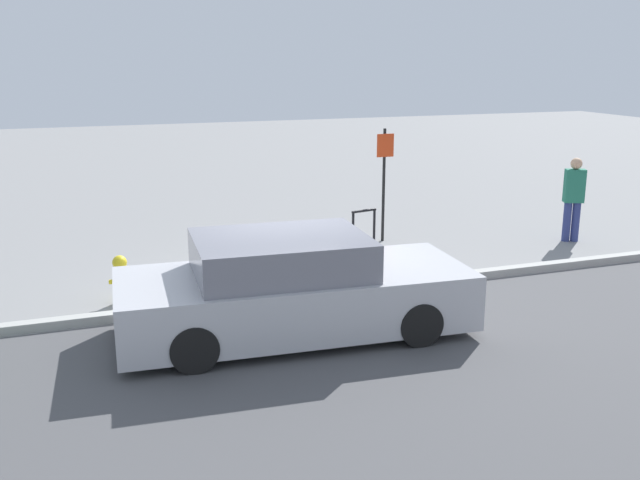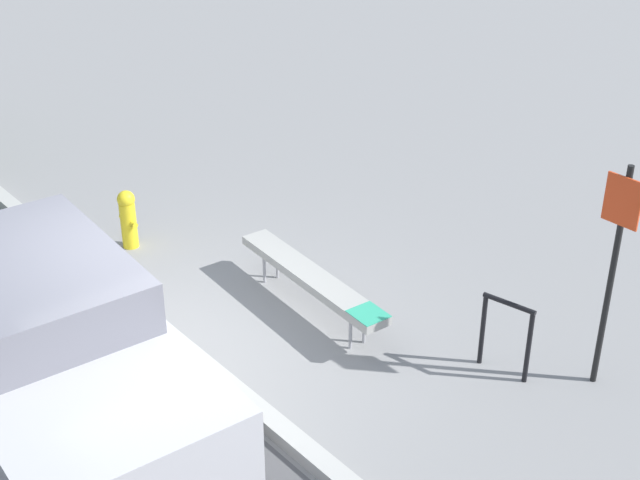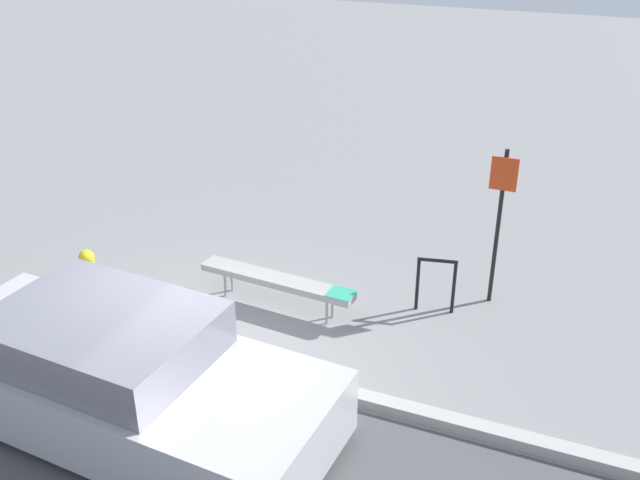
{
  "view_description": "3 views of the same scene",
  "coord_description": "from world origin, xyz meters",
  "px_view_note": "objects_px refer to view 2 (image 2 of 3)",
  "views": [
    {
      "loc": [
        -3.06,
        -10.08,
        3.73
      ],
      "look_at": [
        0.85,
        0.86,
        0.69
      ],
      "focal_mm": 40.0,
      "sensor_mm": 36.0,
      "label": 1
    },
    {
      "loc": [
        6.65,
        -3.73,
        5.36
      ],
      "look_at": [
        0.4,
        1.47,
        1.01
      ],
      "focal_mm": 50.0,
      "sensor_mm": 36.0,
      "label": 2
    },
    {
      "loc": [
        4.06,
        -6.25,
        5.39
      ],
      "look_at": [
        0.79,
        1.65,
        1.12
      ],
      "focal_mm": 40.0,
      "sensor_mm": 36.0,
      "label": 3
    }
  ],
  "objects_px": {
    "sign_post": "(614,258)",
    "bench": "(312,278)",
    "bike_rack": "(506,330)",
    "parked_car_near": "(39,336)",
    "fire_hydrant": "(128,217)"
  },
  "relations": [
    {
      "from": "sign_post",
      "to": "parked_car_near",
      "type": "xyz_separation_m",
      "value": [
        -3.27,
        -4.19,
        -0.74
      ]
    },
    {
      "from": "sign_post",
      "to": "parked_car_near",
      "type": "height_order",
      "value": "sign_post"
    },
    {
      "from": "bench",
      "to": "fire_hydrant",
      "type": "distance_m",
      "value": 2.74
    },
    {
      "from": "fire_hydrant",
      "to": "parked_car_near",
      "type": "bearing_deg",
      "value": -44.59
    },
    {
      "from": "bench",
      "to": "sign_post",
      "type": "distance_m",
      "value": 3.19
    },
    {
      "from": "sign_post",
      "to": "bench",
      "type": "bearing_deg",
      "value": -154.38
    },
    {
      "from": "bike_rack",
      "to": "fire_hydrant",
      "type": "relative_size",
      "value": 1.08
    },
    {
      "from": "bike_rack",
      "to": "parked_car_near",
      "type": "bearing_deg",
      "value": -125.69
    },
    {
      "from": "bike_rack",
      "to": "bench",
      "type": "bearing_deg",
      "value": -160.19
    },
    {
      "from": "bench",
      "to": "parked_car_near",
      "type": "bearing_deg",
      "value": -96.26
    },
    {
      "from": "fire_hydrant",
      "to": "parked_car_near",
      "type": "distance_m",
      "value": 2.96
    },
    {
      "from": "bike_rack",
      "to": "fire_hydrant",
      "type": "distance_m",
      "value": 4.95
    },
    {
      "from": "bench",
      "to": "parked_car_near",
      "type": "xyz_separation_m",
      "value": [
        -0.52,
        -2.87,
        0.22
      ]
    },
    {
      "from": "fire_hydrant",
      "to": "sign_post",
      "type": "bearing_deg",
      "value": 21.48
    },
    {
      "from": "bike_rack",
      "to": "parked_car_near",
      "type": "xyz_separation_m",
      "value": [
        -2.6,
        -3.62,
        0.14
      ]
    }
  ]
}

